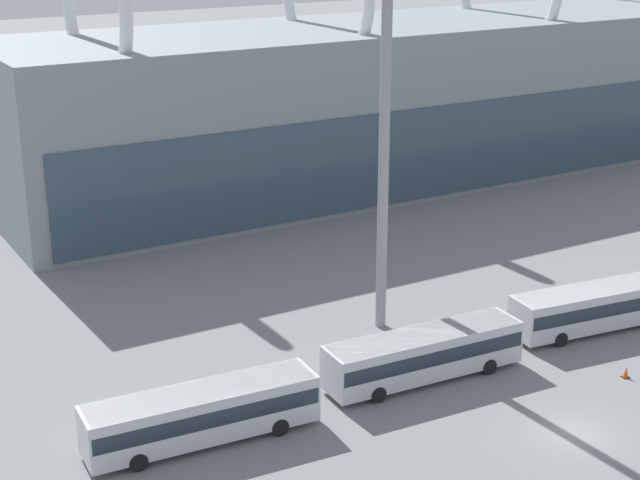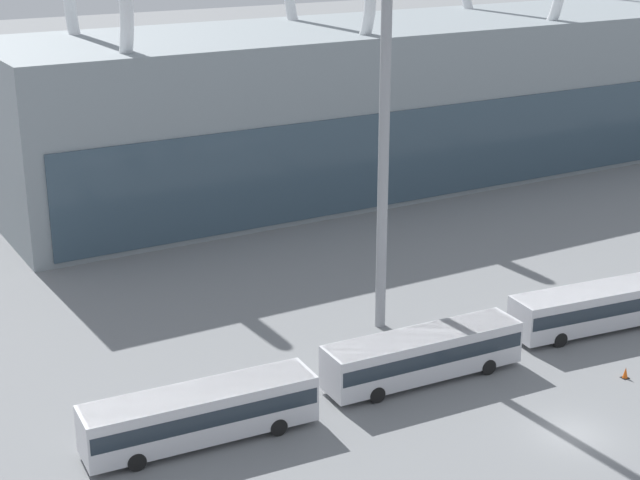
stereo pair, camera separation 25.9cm
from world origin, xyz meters
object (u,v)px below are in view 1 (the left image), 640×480
at_px(airliner_at_gate_far, 252,119).
at_px(traffic_cone_0, 626,372).
at_px(floodlight_mast, 386,38).
at_px(shuttle_bus_0, 202,412).
at_px(shuttle_bus_1, 424,352).
at_px(shuttle_bus_2, 598,305).

distance_m(airliner_at_gate_far, traffic_cone_0, 56.15).
bearing_deg(airliner_at_gate_far, floodlight_mast, 173.19).
bearing_deg(airliner_at_gate_far, shuttle_bus_0, 158.81).
bearing_deg(traffic_cone_0, airliner_at_gate_far, 87.17).
relative_size(floodlight_mast, traffic_cone_0, 43.75).
height_order(airliner_at_gate_far, floodlight_mast, floodlight_mast).
height_order(shuttle_bus_1, floodlight_mast, floodlight_mast).
bearing_deg(shuttle_bus_0, airliner_at_gate_far, 64.49).
relative_size(shuttle_bus_2, traffic_cone_0, 18.18).
xyz_separation_m(shuttle_bus_1, shuttle_bus_2, (14.58, -0.01, 0.00)).
relative_size(shuttle_bus_0, traffic_cone_0, 18.07).
relative_size(shuttle_bus_0, floodlight_mast, 0.41).
height_order(airliner_at_gate_far, shuttle_bus_1, airliner_at_gate_far).
bearing_deg(shuttle_bus_2, floodlight_mast, 154.09).
bearing_deg(shuttle_bus_2, airliner_at_gate_far, 98.13).
bearing_deg(shuttle_bus_2, traffic_cone_0, -114.58).
relative_size(airliner_at_gate_far, shuttle_bus_0, 2.73).
height_order(shuttle_bus_2, floodlight_mast, floodlight_mast).
distance_m(shuttle_bus_2, traffic_cone_0, 7.37).
distance_m(airliner_at_gate_far, floodlight_mast, 45.42).
bearing_deg(airliner_at_gate_far, shuttle_bus_2, -170.41).
distance_m(airliner_at_gate_far, shuttle_bus_2, 49.83).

